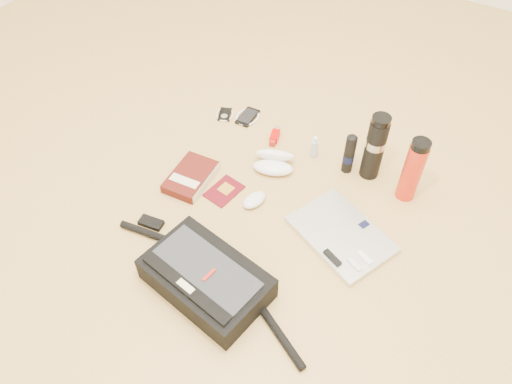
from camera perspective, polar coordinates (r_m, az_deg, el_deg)
ground at (r=1.78m, az=-0.25°, el=-3.72°), size 4.00×4.00×0.00m
messenger_bag at (r=1.61m, az=-5.78°, el=-9.76°), size 0.80×0.31×0.11m
laptop at (r=1.77m, az=9.71°, el=-4.85°), size 0.41×0.35×0.03m
book at (r=1.92m, az=-7.44°, el=1.70°), size 0.16×0.22×0.04m
passport at (r=1.89m, az=-3.66°, el=0.13°), size 0.12×0.15×0.01m
mouse at (r=1.84m, az=-0.19°, el=-0.92°), size 0.08×0.11×0.03m
sunglasses_case at (r=1.95m, az=2.07°, el=3.49°), size 0.19×0.18×0.09m
ipod at (r=2.20m, az=-3.57°, el=8.85°), size 0.10×0.10×0.01m
phone at (r=2.18m, az=-0.96°, el=8.60°), size 0.10×0.12×0.01m
inhaler at (r=2.08m, az=2.18°, el=6.46°), size 0.05×0.11×0.03m
spray_bottle at (r=2.00m, az=6.68°, el=5.01°), size 0.04×0.04×0.10m
aerosol_can at (r=1.93m, az=10.61°, el=4.33°), size 0.05×0.05×0.18m
thermos_black at (r=1.90m, az=13.43°, el=5.04°), size 0.09×0.09×0.28m
thermos_red at (r=1.86m, az=17.46°, el=2.39°), size 0.09×0.09×0.27m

